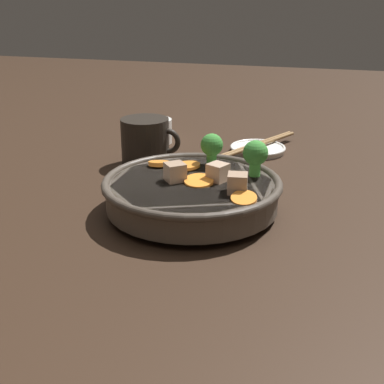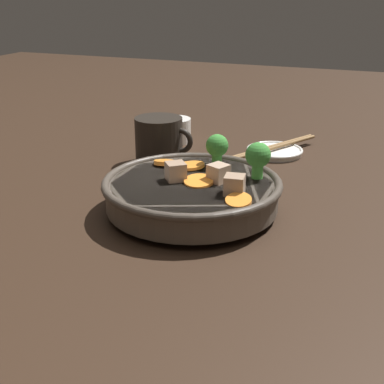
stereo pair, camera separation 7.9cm
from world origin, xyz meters
name	(u,v)px [view 1 (the left image)]	position (x,y,z in m)	size (l,w,h in m)	color
ground_plane	(192,212)	(0.00, 0.00, 0.00)	(3.00, 3.00, 0.00)	black
stirfry_bowl	(193,190)	(0.00, 0.00, 0.04)	(0.27, 0.27, 0.10)	#51473D
side_saucer	(258,149)	(0.05, 0.33, 0.01)	(0.11, 0.11, 0.01)	white
tea_cup	(155,131)	(-0.18, 0.34, 0.03)	(0.07, 0.07, 0.05)	white
dark_mug	(146,142)	(-0.14, 0.20, 0.04)	(0.11, 0.09, 0.09)	black
chopsticks_pair	(258,144)	(0.05, 0.33, 0.02)	(0.12, 0.22, 0.01)	olive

